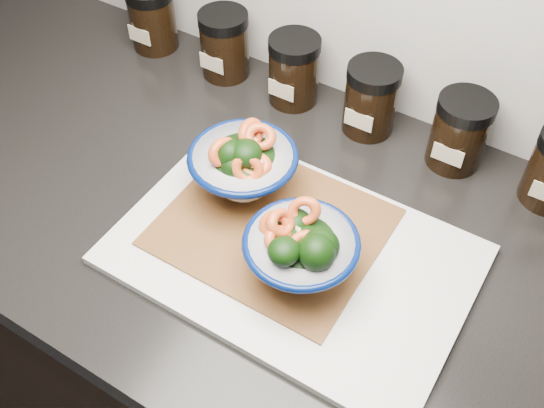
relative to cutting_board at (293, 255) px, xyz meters
The scene contains 11 objects.
cabinet 0.49m from the cutting_board, 159.69° to the left, with size 3.43×0.58×0.86m, color black.
countertop 0.12m from the cutting_board, 159.69° to the left, with size 3.50×0.60×0.04m, color black.
cutting_board is the anchor object (origin of this frame).
bamboo_mat 0.05m from the cutting_board, 155.55° to the left, with size 0.28×0.24×0.00m, color brown.
bowl_left 0.14m from the cutting_board, 153.64° to the left, with size 0.15×0.15×0.11m.
bowl_right 0.07m from the cutting_board, 45.74° to the right, with size 0.14×0.14×0.11m.
spice_jar_a 0.53m from the cutting_board, 148.01° to the left, with size 0.08×0.08×0.11m.
spice_jar_b 0.41m from the cutting_board, 136.65° to the left, with size 0.08×0.08×0.11m.
spice_jar_c 0.33m from the cutting_board, 120.35° to the left, with size 0.08×0.08×0.11m.
spice_jar_d 0.29m from the cutting_board, 96.02° to the left, with size 0.08×0.08×0.11m.
spice_jar_e 0.31m from the cutting_board, 68.51° to the left, with size 0.08×0.08×0.11m.
Camera 1 is at (0.35, 0.97, 1.57)m, focal length 42.00 mm.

